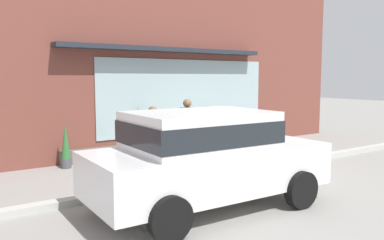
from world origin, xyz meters
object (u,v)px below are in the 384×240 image
parked_car_white (205,154)px  potted_plant_by_entrance (167,135)px  fire_hydrant (188,149)px  potted_plant_window_center (216,135)px  potted_plant_near_hydrant (242,130)px  pedestrian_with_handbag (188,125)px  potted_plant_window_left (138,133)px  pedestrian_passerby (153,135)px  potted_plant_low_front (66,147)px

parked_car_white → potted_plant_by_entrance: (1.89, 4.35, -0.36)m
fire_hydrant → potted_plant_window_center: fire_hydrant is taller
potted_plant_near_hydrant → pedestrian_with_handbag: bearing=-162.4°
fire_hydrant → parked_car_white: size_ratio=0.23×
pedestrian_with_handbag → potted_plant_near_hydrant: bearing=20.6°
fire_hydrant → potted_plant_by_entrance: potted_plant_by_entrance is taller
potted_plant_window_left → parked_car_white: bearing=-102.7°
potted_plant_near_hydrant → potted_plant_by_entrance: bearing=172.8°
potted_plant_near_hydrant → potted_plant_window_left: 3.44m
pedestrian_with_handbag → potted_plant_window_left: 1.47m
pedestrian_passerby → potted_plant_low_front: bearing=-15.1°
potted_plant_window_center → potted_plant_near_hydrant: bearing=-2.3°
pedestrian_with_handbag → potted_plant_near_hydrant: 2.75m
parked_car_white → potted_plant_low_front: parked_car_white is taller
fire_hydrant → potted_plant_near_hydrant: size_ratio=0.85×
potted_plant_window_left → potted_plant_low_front: size_ratio=1.30×
pedestrian_with_handbag → pedestrian_passerby: pedestrian_with_handbag is taller
parked_car_white → potted_plant_window_left: bearing=79.1°
potted_plant_by_entrance → potted_plant_window_left: 0.91m
pedestrian_passerby → potted_plant_low_front: pedestrian_passerby is taller
potted_plant_near_hydrant → potted_plant_window_left: bearing=174.1°
pedestrian_passerby → potted_plant_window_center: 3.43m
potted_plant_by_entrance → potted_plant_low_front: potted_plant_low_front is taller
parked_car_white → potted_plant_near_hydrant: size_ratio=3.72×
pedestrian_with_handbag → potted_plant_low_front: bearing=162.9°
fire_hydrant → pedestrian_passerby: size_ratio=0.61×
fire_hydrant → parked_car_white: 2.99m
pedestrian_with_handbag → potted_plant_low_front: size_ratio=1.50×
fire_hydrant → potted_plant_by_entrance: bearing=75.0°
pedestrian_passerby → parked_car_white: 2.54m
pedestrian_passerby → potted_plant_window_center: bearing=-116.9°
potted_plant_by_entrance → fire_hydrant: bearing=-105.0°
fire_hydrant → pedestrian_with_handbag: 0.88m
potted_plant_near_hydrant → potted_plant_low_front: (-5.43, 0.22, -0.01)m
potted_plant_by_entrance → potted_plant_near_hydrant: size_ratio=0.91×
potted_plant_window_left → potted_plant_near_hydrant: bearing=-5.9°
parked_car_white → potted_plant_window_left: 4.51m
pedestrian_passerby → potted_plant_near_hydrant: 4.30m
pedestrian_passerby → potted_plant_by_entrance: size_ratio=1.54×
potted_plant_low_front → pedestrian_passerby: bearing=-50.7°
pedestrian_with_handbag → potted_plant_by_entrance: pedestrian_with_handbag is taller
pedestrian_passerby → potted_plant_window_left: bearing=-71.7°
parked_car_white → potted_plant_by_entrance: bearing=68.3°
fire_hydrant → potted_plant_window_left: size_ratio=0.66×
potted_plant_low_front → fire_hydrant: bearing=-34.3°
pedestrian_with_handbag → potted_plant_near_hydrant: size_ratio=1.48×
fire_hydrant → potted_plant_near_hydrant: (3.00, 1.44, 0.06)m
potted_plant_by_entrance → potted_plant_low_front: (-2.91, -0.10, -0.04)m
pedestrian_passerby → potted_plant_window_left: (0.59, 1.88, -0.22)m
fire_hydrant → potted_plant_window_left: (-0.42, 1.80, 0.21)m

